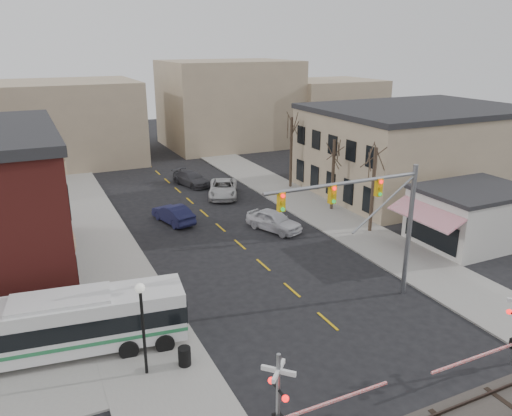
{
  "coord_description": "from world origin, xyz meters",
  "views": [
    {
      "loc": [
        -13.74,
        -17.89,
        14.52
      ],
      "look_at": [
        0.34,
        11.89,
        3.5
      ],
      "focal_mm": 35.0,
      "sensor_mm": 36.0,
      "label": 1
    }
  ],
  "objects": [
    {
      "name": "awning_shop",
      "position": [
        15.97,
        7.0,
        2.16
      ],
      "size": [
        9.74,
        6.2,
        4.3
      ],
      "color": "beige",
      "rests_on": "ground"
    },
    {
      "name": "car_a",
      "position": [
        3.71,
        15.63,
        0.83
      ],
      "size": [
        3.69,
        5.24,
        1.66
      ],
      "primitive_type": "imported",
      "rotation": [
        0.0,
        0.0,
        0.4
      ],
      "color": "silver",
      "rests_on": "ground"
    },
    {
      "name": "rr_crossing_east",
      "position": [
        5.37,
        -4.91,
        1.97
      ],
      "size": [
        5.6,
        1.36,
        4.0
      ],
      "color": "gray",
      "rests_on": "ground"
    },
    {
      "name": "trash_bin",
      "position": [
        -8.27,
        1.49,
        0.57
      ],
      "size": [
        0.6,
        0.6,
        0.9
      ],
      "primitive_type": "cylinder",
      "color": "black",
      "rests_on": "sidewalk_west"
    },
    {
      "name": "rr_crossing_west",
      "position": [
        -6.13,
        -4.58,
        1.97
      ],
      "size": [
        5.6,
        1.36,
        4.0
      ],
      "color": "gray",
      "rests_on": "ground"
    },
    {
      "name": "car_d",
      "position": [
        1.88,
        31.23,
        0.73
      ],
      "size": [
        3.42,
        5.41,
        1.46
      ],
      "primitive_type": "imported",
      "rotation": [
        0.0,
        0.0,
        0.3
      ],
      "color": "#3C3C41",
      "rests_on": "ground"
    },
    {
      "name": "pedestrian_near",
      "position": [
        -8.83,
        3.95,
        0.97
      ],
      "size": [
        0.47,
        0.66,
        1.7
      ],
      "primitive_type": "imported",
      "rotation": [
        0.0,
        0.0,
        1.46
      ],
      "color": "#5E4F4B",
      "rests_on": "sidewalk_west"
    },
    {
      "name": "tree_east_b",
      "position": [
        10.8,
        18.0,
        3.27
      ],
      "size": [
        0.28,
        0.28,
        6.3
      ],
      "color": "#382B21",
      "rests_on": "sidewalk_east"
    },
    {
      "name": "tan_building",
      "position": [
        22.0,
        20.0,
        4.26
      ],
      "size": [
        20.3,
        15.3,
        8.5
      ],
      "color": "gray",
      "rests_on": "ground"
    },
    {
      "name": "transit_bus",
      "position": [
        -13.18,
        4.87,
        1.69
      ],
      "size": [
        11.75,
        4.03,
        2.97
      ],
      "color": "silver",
      "rests_on": "ground"
    },
    {
      "name": "car_b",
      "position": [
        -3.13,
        20.83,
        0.78
      ],
      "size": [
        2.72,
        4.97,
        1.55
      ],
      "primitive_type": "imported",
      "rotation": [
        0.0,
        0.0,
        3.38
      ],
      "color": "#181A3D",
      "rests_on": "ground"
    },
    {
      "name": "tree_east_a",
      "position": [
        10.5,
        12.0,
        3.5
      ],
      "size": [
        0.28,
        0.28,
        6.75
      ],
      "color": "#382B21",
      "rests_on": "sidewalk_east"
    },
    {
      "name": "sidewalk_west",
      "position": [
        -9.5,
        20.0,
        0.06
      ],
      "size": [
        5.0,
        60.0,
        0.12
      ],
      "primitive_type": "cube",
      "color": "gray",
      "rests_on": "ground"
    },
    {
      "name": "tree_east_c",
      "position": [
        11.0,
        26.0,
        3.72
      ],
      "size": [
        0.28,
        0.28,
        7.2
      ],
      "color": "#382B21",
      "rests_on": "sidewalk_east"
    },
    {
      "name": "street_lamp",
      "position": [
        -10.03,
        1.65,
        3.35
      ],
      "size": [
        0.44,
        0.44,
        4.54
      ],
      "color": "black",
      "rests_on": "sidewalk_west"
    },
    {
      "name": "ground",
      "position": [
        0.0,
        0.0,
        0.0
      ],
      "size": [
        160.0,
        160.0,
        0.0
      ],
      "primitive_type": "plane",
      "color": "black",
      "rests_on": "ground"
    },
    {
      "name": "pedestrian_far",
      "position": [
        -10.02,
        7.34,
        0.93
      ],
      "size": [
        1.0,
        0.99,
        1.63
      ],
      "primitive_type": "imported",
      "rotation": [
        0.0,
        0.0,
        0.74
      ],
      "color": "#313856",
      "rests_on": "sidewalk_west"
    },
    {
      "name": "car_c",
      "position": [
        3.45,
        26.03,
        0.8
      ],
      "size": [
        4.72,
        6.35,
        1.6
      ],
      "primitive_type": "imported",
      "rotation": [
        0.0,
        0.0,
        -0.41
      ],
      "color": "#BDBDBD",
      "rests_on": "ground"
    },
    {
      "name": "sidewalk_east",
      "position": [
        9.5,
        20.0,
        0.06
      ],
      "size": [
        5.0,
        60.0,
        0.12
      ],
      "primitive_type": "cube",
      "color": "gray",
      "rests_on": "ground"
    },
    {
      "name": "traffic_signal_mast",
      "position": [
        3.25,
        2.8,
        5.72
      ],
      "size": [
        9.64,
        0.3,
        8.0
      ],
      "color": "gray",
      "rests_on": "ground"
    }
  ]
}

